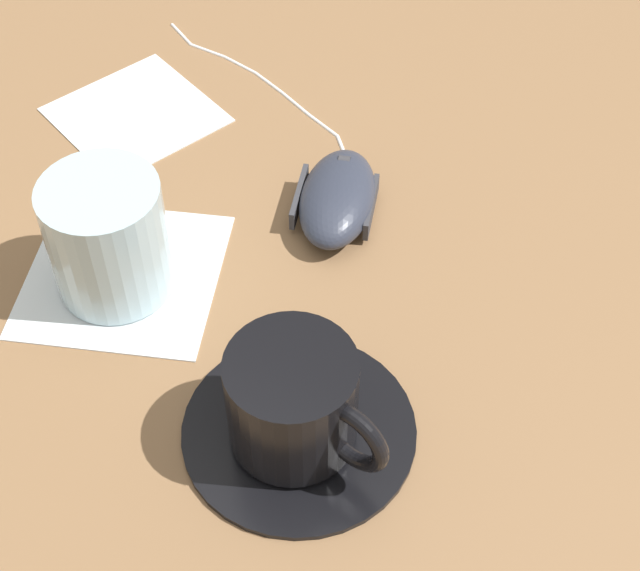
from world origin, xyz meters
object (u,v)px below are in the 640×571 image
Objects in this scene: coffee_cup at (295,401)px; computer_mouse at (338,198)px; saucer at (299,429)px; drinking_glass at (108,238)px.

coffee_cup is 0.21m from computer_mouse.
coffee_cup reaches higher than saucer.
drinking_glass is at bearing 70.22° from saucer.
saucer is at bearing 8.83° from coffee_cup.
saucer is 1.36× the size of coffee_cup.
coffee_cup is at bearing -164.08° from computer_mouse.
drinking_glass reaches higher than coffee_cup.
drinking_glass reaches higher than saucer.
drinking_glass is at bearing 137.73° from computer_mouse.
saucer is 0.20m from computer_mouse.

